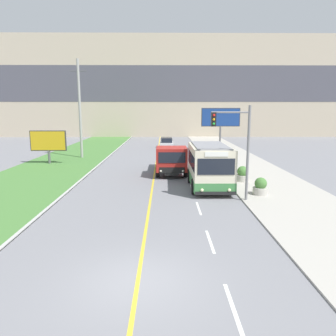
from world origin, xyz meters
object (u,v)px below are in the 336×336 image
(planter_round_third, at_px, (233,166))
(planter_round_second, at_px, (242,175))
(billboard_large, at_px, (221,119))
(traffic_light_mast, at_px, (237,141))
(dump_truck, at_px, (171,160))
(car_distant, at_px, (167,143))
(utility_pole_far, at_px, (80,109))
(planter_round_far, at_px, (224,159))
(city_bus, at_px, (210,167))
(planter_round_near, at_px, (261,187))
(billboard_small, at_px, (48,142))

(planter_round_third, bearing_deg, planter_round_second, -91.08)
(billboard_large, relative_size, planter_round_third, 5.03)
(planter_round_second, bearing_deg, traffic_light_mast, -107.77)
(dump_truck, distance_m, traffic_light_mast, 9.18)
(traffic_light_mast, bearing_deg, dump_truck, 114.21)
(car_distant, xyz_separation_m, utility_pole_far, (-9.67, -9.51, 4.76))
(billboard_large, xyz_separation_m, planter_round_far, (-1.63, -11.98, -3.63))
(billboard_large, bearing_deg, planter_round_third, -95.56)
(traffic_light_mast, xyz_separation_m, billboard_large, (3.28, 25.04, 0.58))
(car_distant, relative_size, traffic_light_mast, 0.76)
(city_bus, height_order, planter_round_near, city_bus)
(utility_pole_far, xyz_separation_m, planter_round_far, (15.22, -4.91, -4.89))
(planter_round_near, xyz_separation_m, planter_round_third, (-0.14, 7.90, 0.00))
(traffic_light_mast, bearing_deg, planter_round_far, 82.81)
(traffic_light_mast, xyz_separation_m, planter_round_third, (1.73, 9.11, -3.04))
(planter_round_near, relative_size, planter_round_third, 0.99)
(city_bus, bearing_deg, billboard_small, 144.31)
(billboard_small, distance_m, planter_round_far, 17.53)
(dump_truck, bearing_deg, utility_pole_far, 135.16)
(city_bus, height_order, planter_round_second, city_bus)
(city_bus, distance_m, traffic_light_mast, 3.97)
(traffic_light_mast, relative_size, planter_round_far, 5.21)
(dump_truck, distance_m, billboard_large, 18.55)
(car_distant, height_order, planter_round_third, car_distant)
(traffic_light_mast, height_order, billboard_small, traffic_light_mast)
(city_bus, height_order, billboard_large, billboard_large)
(billboard_large, bearing_deg, planter_round_second, -94.67)
(utility_pole_far, height_order, planter_round_near, utility_pole_far)
(dump_truck, bearing_deg, billboard_small, 155.00)
(planter_round_near, distance_m, planter_round_far, 11.85)
(car_distant, distance_m, traffic_light_mast, 27.90)
(billboard_large, distance_m, planter_round_third, 16.41)
(planter_round_near, height_order, planter_round_third, planter_round_third)
(city_bus, bearing_deg, planter_round_third, 64.35)
(traffic_light_mast, distance_m, planter_round_second, 6.20)
(utility_pole_far, distance_m, planter_round_third, 18.34)
(billboard_small, bearing_deg, car_distant, 49.08)
(traffic_light_mast, xyz_separation_m, planter_round_far, (1.65, 13.06, -3.04))
(city_bus, relative_size, planter_round_near, 5.26)
(car_distant, relative_size, planter_round_near, 3.93)
(utility_pole_far, bearing_deg, city_bus, -49.82)
(utility_pole_far, bearing_deg, planter_round_far, -17.87)
(utility_pole_far, height_order, planter_round_third, utility_pole_far)
(utility_pole_far, xyz_separation_m, billboard_small, (-2.22, -4.21, -3.21))
(utility_pole_far, distance_m, planter_round_second, 20.48)
(utility_pole_far, xyz_separation_m, planter_round_second, (15.22, -12.81, -4.87))
(billboard_small, bearing_deg, planter_round_near, -35.39)
(city_bus, relative_size, billboard_small, 1.62)
(billboard_large, relative_size, planter_round_far, 5.15)
(dump_truck, distance_m, planter_round_near, 8.84)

